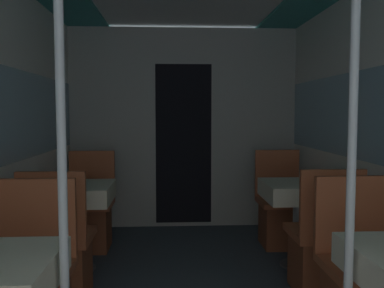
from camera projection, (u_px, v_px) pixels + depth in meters
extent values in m
cube|color=silver|center=(384.00, 139.00, 2.95)|extent=(0.05, 6.52, 2.28)
cube|color=#8CB2C6|center=(383.00, 116.00, 2.94)|extent=(0.03, 6.00, 0.69)
cube|color=#A8A8A3|center=(183.00, 128.00, 4.94)|extent=(2.59, 0.08, 2.28)
cube|color=black|center=(184.00, 144.00, 4.91)|extent=(0.64, 0.01, 1.82)
cube|color=#B25633|center=(27.00, 275.00, 2.32)|extent=(0.45, 0.45, 0.05)
cube|color=#B25633|center=(37.00, 218.00, 2.51)|extent=(0.45, 0.04, 0.47)
cylinder|color=silver|center=(62.00, 157.00, 1.75)|extent=(0.04, 0.04, 2.28)
cylinder|color=#4C4C51|center=(78.00, 269.00, 3.60)|extent=(0.31, 0.31, 0.01)
cylinder|color=#B7B7BC|center=(77.00, 228.00, 3.57)|extent=(0.10, 0.10, 0.69)
cube|color=#93704C|center=(76.00, 186.00, 3.55)|extent=(0.55, 0.55, 0.02)
cube|color=beige|center=(76.00, 193.00, 3.55)|extent=(0.59, 0.59, 0.15)
cube|color=brown|center=(61.00, 269.00, 3.04)|extent=(0.38, 0.38, 0.42)
cube|color=#B25633|center=(60.00, 237.00, 3.03)|extent=(0.45, 0.45, 0.05)
cube|color=#B25633|center=(51.00, 207.00, 2.80)|extent=(0.45, 0.04, 0.47)
cube|color=brown|center=(89.00, 228.00, 4.13)|extent=(0.38, 0.38, 0.42)
cube|color=#B25633|center=(89.00, 204.00, 4.11)|extent=(0.45, 0.45, 0.05)
cube|color=#B25633|center=(92.00, 174.00, 4.30)|extent=(0.45, 0.04, 0.47)
cube|color=#B25633|center=(365.00, 268.00, 2.42)|extent=(0.45, 0.45, 0.05)
cube|color=#B25633|center=(351.00, 214.00, 2.61)|extent=(0.45, 0.04, 0.47)
cylinder|color=silver|center=(352.00, 156.00, 1.81)|extent=(0.04, 0.04, 2.28)
cylinder|color=#4C4C51|center=(298.00, 264.00, 3.70)|extent=(0.31, 0.31, 0.01)
cylinder|color=#B7B7BC|center=(298.00, 225.00, 3.68)|extent=(0.10, 0.10, 0.69)
cube|color=#93704C|center=(299.00, 184.00, 3.65)|extent=(0.55, 0.55, 0.02)
cube|color=beige|center=(299.00, 191.00, 3.65)|extent=(0.59, 0.59, 0.15)
cube|color=brown|center=(320.00, 264.00, 3.15)|extent=(0.38, 0.38, 0.42)
cube|color=#B25633|center=(321.00, 233.00, 3.13)|extent=(0.45, 0.45, 0.05)
cube|color=#B25633|center=(333.00, 204.00, 2.90)|extent=(0.45, 0.04, 0.47)
cube|color=brown|center=(281.00, 225.00, 4.23)|extent=(0.38, 0.38, 0.42)
cube|color=#B25633|center=(282.00, 202.00, 4.21)|extent=(0.45, 0.45, 0.05)
cube|color=#B25633|center=(277.00, 173.00, 4.40)|extent=(0.45, 0.04, 0.47)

